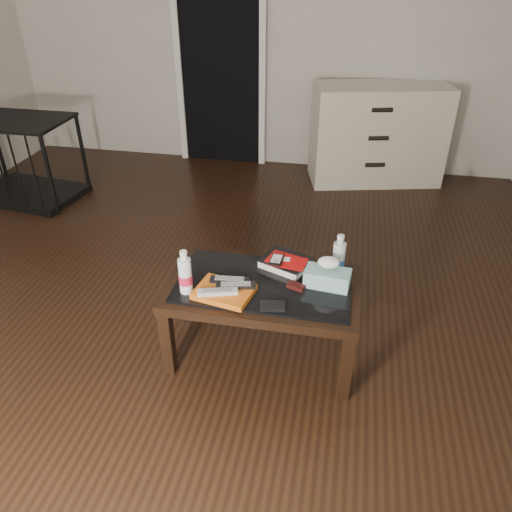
{
  "coord_description": "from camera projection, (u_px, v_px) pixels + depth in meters",
  "views": [
    {
      "loc": [
        0.92,
        -2.46,
        1.95
      ],
      "look_at": [
        0.49,
        -0.25,
        0.55
      ],
      "focal_mm": 35.0,
      "sensor_mm": 36.0,
      "label": 1
    }
  ],
  "objects": [
    {
      "name": "textbook",
      "position": [
        286.0,
        262.0,
        2.72
      ],
      "size": [
        0.31,
        0.28,
        0.05
      ],
      "primitive_type": "cube",
      "rotation": [
        0.0,
        0.0,
        -0.39
      ],
      "color": "black",
      "rests_on": "coffee_table"
    },
    {
      "name": "doorway",
      "position": [
        220.0,
        59.0,
        4.81
      ],
      "size": [
        0.9,
        0.08,
        2.07
      ],
      "color": "black",
      "rests_on": "ground"
    },
    {
      "name": "room_shell",
      "position": [
        166.0,
        28.0,
        2.38
      ],
      "size": [
        5.0,
        5.0,
        5.0
      ],
      "color": "beige",
      "rests_on": "ground"
    },
    {
      "name": "pet_crate",
      "position": [
        25.0,
        173.0,
        4.44
      ],
      "size": [
        0.97,
        0.71,
        0.71
      ],
      "rotation": [
        0.0,
        0.0,
        -0.13
      ],
      "color": "black",
      "rests_on": "ground"
    },
    {
      "name": "wallet",
      "position": [
        273.0,
        306.0,
        2.41
      ],
      "size": [
        0.13,
        0.09,
        0.02
      ],
      "primitive_type": "cube",
      "rotation": [
        0.0,
        0.0,
        0.14
      ],
      "color": "black",
      "rests_on": "coffee_table"
    },
    {
      "name": "coffee_table",
      "position": [
        264.0,
        293.0,
        2.63
      ],
      "size": [
        1.0,
        0.6,
        0.46
      ],
      "color": "black",
      "rests_on": "ground"
    },
    {
      "name": "dresser",
      "position": [
        377.0,
        134.0,
        4.66
      ],
      "size": [
        1.28,
        0.77,
        0.9
      ],
      "rotation": [
        0.0,
        0.0,
        0.24
      ],
      "color": "beige",
      "rests_on": "ground"
    },
    {
      "name": "magazines",
      "position": [
        224.0,
        292.0,
        2.5
      ],
      "size": [
        0.32,
        0.26,
        0.03
      ],
      "primitive_type": "cube",
      "rotation": [
        0.0,
        0.0,
        -0.19
      ],
      "color": "#CA5D13",
      "rests_on": "coffee_table"
    },
    {
      "name": "remote_black_front",
      "position": [
        236.0,
        285.0,
        2.5
      ],
      "size": [
        0.21,
        0.09,
        0.02
      ],
      "primitive_type": "cube",
      "rotation": [
        0.0,
        0.0,
        0.23
      ],
      "color": "black",
      "rests_on": "magazines"
    },
    {
      "name": "water_bottle_right",
      "position": [
        339.0,
        255.0,
        2.6
      ],
      "size": [
        0.07,
        0.07,
        0.24
      ],
      "primitive_type": "cylinder",
      "rotation": [
        0.0,
        0.0,
        -0.11
      ],
      "color": "#B6BDC1",
      "rests_on": "coffee_table"
    },
    {
      "name": "ipod",
      "position": [
        277.0,
        260.0,
        2.67
      ],
      "size": [
        0.07,
        0.11,
        0.02
      ],
      "primitive_type": "cube",
      "rotation": [
        0.0,
        0.0,
        -0.07
      ],
      "color": "black",
      "rests_on": "dvd_mailers"
    },
    {
      "name": "flip_phone",
      "position": [
        296.0,
        286.0,
        2.55
      ],
      "size": [
        0.1,
        0.07,
        0.02
      ],
      "primitive_type": "cube",
      "rotation": [
        0.0,
        0.0,
        -0.33
      ],
      "color": "black",
      "rests_on": "coffee_table"
    },
    {
      "name": "remote_silver",
      "position": [
        218.0,
        292.0,
        2.46
      ],
      "size": [
        0.21,
        0.11,
        0.02
      ],
      "primitive_type": "cube",
      "rotation": [
        0.0,
        0.0,
        0.29
      ],
      "color": "#B2B3B7",
      "rests_on": "magazines"
    },
    {
      "name": "water_bottle_left",
      "position": [
        185.0,
        272.0,
        2.47
      ],
      "size": [
        0.08,
        0.08,
        0.24
      ],
      "primitive_type": "cylinder",
      "rotation": [
        0.0,
        0.0,
        -0.19
      ],
      "color": "white",
      "rests_on": "coffee_table"
    },
    {
      "name": "tissue_box",
      "position": [
        327.0,
        278.0,
        2.55
      ],
      "size": [
        0.24,
        0.14,
        0.09
      ],
      "primitive_type": "cube",
      "rotation": [
        0.0,
        0.0,
        -0.11
      ],
      "color": "#22767C",
      "rests_on": "coffee_table"
    },
    {
      "name": "remote_black_back",
      "position": [
        229.0,
        280.0,
        2.55
      ],
      "size": [
        0.2,
        0.07,
        0.02
      ],
      "primitive_type": "cube",
      "rotation": [
        0.0,
        0.0,
        0.1
      ],
      "color": "black",
      "rests_on": "magazines"
    },
    {
      "name": "ground",
      "position": [
        190.0,
        300.0,
        3.23
      ],
      "size": [
        5.0,
        5.0,
        0.0
      ],
      "primitive_type": "plane",
      "color": "black",
      "rests_on": "ground"
    },
    {
      "name": "dvd_mailers",
      "position": [
        285.0,
        260.0,
        2.69
      ],
      "size": [
        0.22,
        0.19,
        0.01
      ],
      "primitive_type": "cube",
      "rotation": [
        0.0,
        0.0,
        -0.31
      ],
      "color": "#B10B0C",
      "rests_on": "textbook"
    }
  ]
}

